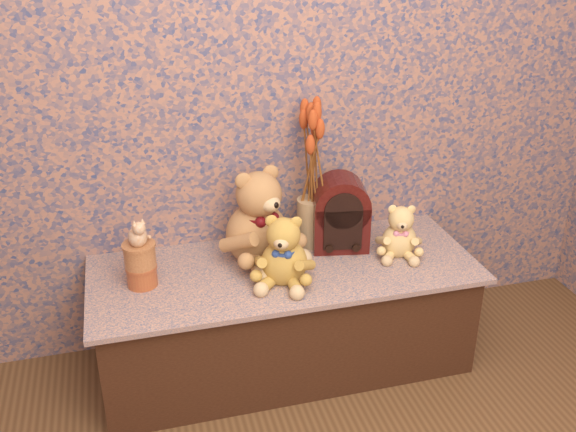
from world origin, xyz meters
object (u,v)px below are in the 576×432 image
(cathedral_radio, at_px, (340,212))
(ceramic_vase, at_px, (311,222))
(teddy_small, at_px, (400,228))
(cat_figurine, at_px, (137,231))
(biscuit_tin_lower, at_px, (142,276))
(teddy_medium, at_px, (284,246))
(teddy_large, at_px, (256,211))

(cathedral_radio, distance_m, ceramic_vase, 0.13)
(teddy_small, height_order, cathedral_radio, cathedral_radio)
(teddy_small, height_order, cat_figurine, cat_figurine)
(teddy_small, height_order, biscuit_tin_lower, teddy_small)
(ceramic_vase, bearing_deg, teddy_small, -28.78)
(teddy_small, distance_m, cat_figurine, 1.01)
(teddy_medium, bearing_deg, teddy_large, 130.41)
(teddy_medium, relative_size, cat_figurine, 2.55)
(cat_figurine, bearing_deg, biscuit_tin_lower, 0.00)
(teddy_large, height_order, biscuit_tin_lower, teddy_large)
(teddy_small, bearing_deg, teddy_medium, -152.44)
(teddy_large, bearing_deg, teddy_small, -36.33)
(teddy_large, relative_size, ceramic_vase, 2.02)
(teddy_large, xyz_separation_m, biscuit_tin_lower, (-0.45, -0.10, -0.16))
(teddy_small, height_order, ceramic_vase, teddy_small)
(teddy_medium, distance_m, ceramic_vase, 0.31)
(teddy_small, bearing_deg, cat_figurine, -162.64)
(cathedral_radio, height_order, cat_figurine, cathedral_radio)
(biscuit_tin_lower, relative_size, cat_figurine, 0.97)
(cathedral_radio, height_order, biscuit_tin_lower, cathedral_radio)
(teddy_medium, xyz_separation_m, ceramic_vase, (0.18, 0.25, -0.04))
(ceramic_vase, xyz_separation_m, cat_figurine, (-0.69, -0.15, 0.12))
(teddy_small, relative_size, cathedral_radio, 0.75)
(teddy_small, distance_m, biscuit_tin_lower, 1.01)
(ceramic_vase, relative_size, cat_figurine, 1.78)
(ceramic_vase, relative_size, biscuit_tin_lower, 1.84)
(cathedral_radio, relative_size, cat_figurine, 2.73)
(teddy_medium, bearing_deg, teddy_small, 32.74)
(teddy_large, bearing_deg, biscuit_tin_lower, 167.60)
(ceramic_vase, bearing_deg, cathedral_radio, -25.22)
(teddy_medium, relative_size, teddy_small, 1.24)
(teddy_medium, height_order, biscuit_tin_lower, teddy_medium)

